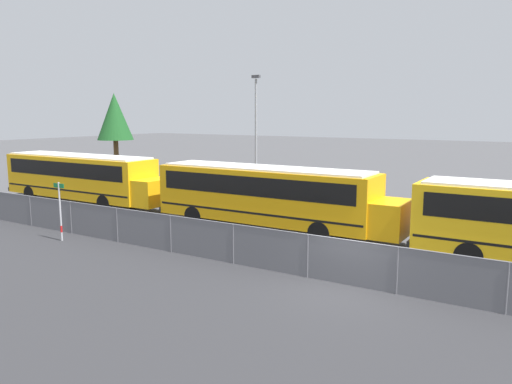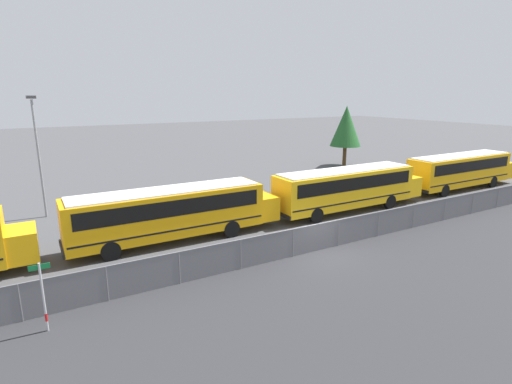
# 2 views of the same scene
# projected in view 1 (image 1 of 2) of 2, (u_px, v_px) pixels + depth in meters

# --- Properties ---
(ground_plane) EXTENTS (200.00, 200.00, 0.00)m
(ground_plane) POSITION_uv_depth(u_px,v_px,m) (350.00, 285.00, 16.74)
(ground_plane) COLOR #424244
(road_strip) EXTENTS (99.94, 12.00, 0.01)m
(road_strip) POSITION_uv_depth(u_px,v_px,m) (256.00, 359.00, 11.69)
(road_strip) COLOR #2B2B2D
(road_strip) RESTS_ON ground_plane
(fence) EXTENTS (66.01, 0.07, 1.58)m
(fence) POSITION_uv_depth(u_px,v_px,m) (350.00, 262.00, 16.62)
(fence) COLOR #9EA0A5
(fence) RESTS_ON ground_plane
(school_bus_0) EXTENTS (12.77, 2.52, 3.15)m
(school_bus_0) POSITION_uv_depth(u_px,v_px,m) (82.00, 175.00, 31.49)
(school_bus_0) COLOR #EDA80F
(school_bus_0) RESTS_ON ground_plane
(school_bus_1) EXTENTS (12.77, 2.52, 3.15)m
(school_bus_1) POSITION_uv_depth(u_px,v_px,m) (269.00, 193.00, 24.30)
(school_bus_1) COLOR orange
(school_bus_1) RESTS_ON ground_plane
(street_sign) EXTENTS (0.70, 0.09, 2.68)m
(street_sign) POSITION_uv_depth(u_px,v_px,m) (60.00, 210.00, 22.43)
(street_sign) COLOR #B7B7BC
(street_sign) RESTS_ON ground_plane
(light_pole) EXTENTS (0.60, 0.24, 8.35)m
(light_pole) POSITION_uv_depth(u_px,v_px,m) (256.00, 131.00, 34.79)
(light_pole) COLOR gray
(light_pole) RESTS_ON ground_plane
(tree_1) EXTENTS (3.22, 3.22, 7.57)m
(tree_1) POSITION_uv_depth(u_px,v_px,m) (115.00, 117.00, 44.93)
(tree_1) COLOR #51381E
(tree_1) RESTS_ON ground_plane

